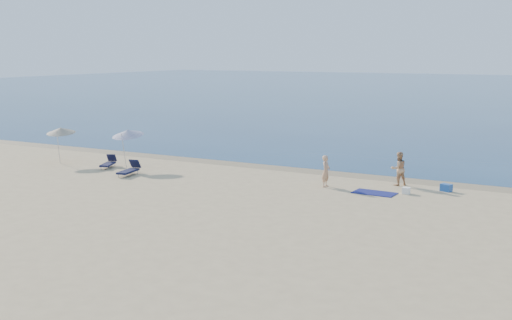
{
  "coord_description": "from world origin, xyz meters",
  "views": [
    {
      "loc": [
        14.51,
        -13.05,
        6.62
      ],
      "look_at": [
        -1.23,
        16.0,
        1.0
      ],
      "focal_mm": 45.0,
      "sensor_mm": 36.0,
      "label": 1
    }
  ],
  "objects_px": {
    "person_left": "(326,171)",
    "person_right": "(399,169)",
    "blue_cooler": "(446,188)",
    "umbrella_near": "(128,133)"
  },
  "relations": [
    {
      "from": "blue_cooler",
      "to": "person_left",
      "type": "bearing_deg",
      "value": -142.7
    },
    {
      "from": "person_left",
      "to": "umbrella_near",
      "type": "distance_m",
      "value": 12.11
    },
    {
      "from": "person_right",
      "to": "blue_cooler",
      "type": "height_order",
      "value": "person_right"
    },
    {
      "from": "person_left",
      "to": "person_right",
      "type": "height_order",
      "value": "person_right"
    },
    {
      "from": "blue_cooler",
      "to": "umbrella_near",
      "type": "distance_m",
      "value": 17.74
    },
    {
      "from": "person_left",
      "to": "person_right",
      "type": "xyz_separation_m",
      "value": [
        3.04,
        2.08,
        0.06
      ]
    },
    {
      "from": "person_left",
      "to": "blue_cooler",
      "type": "relative_size",
      "value": 3.13
    },
    {
      "from": "umbrella_near",
      "to": "person_left",
      "type": "bearing_deg",
      "value": 0.49
    },
    {
      "from": "umbrella_near",
      "to": "person_right",
      "type": "bearing_deg",
      "value": 7.9
    },
    {
      "from": "person_right",
      "to": "blue_cooler",
      "type": "distance_m",
      "value": 2.53
    }
  ]
}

